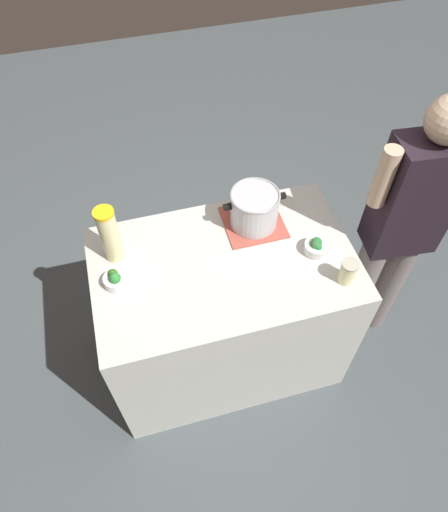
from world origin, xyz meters
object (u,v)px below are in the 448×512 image
at_px(broccoli_bowl_front, 115,279).
at_px(lemonade_pitcher, 110,235).
at_px(cooking_pot, 254,208).
at_px(broccoli_bowl_center, 316,247).
at_px(person_cook, 400,229).
at_px(mason_jar, 348,272).

bearing_deg(broccoli_bowl_front, lemonade_pitcher, 83.73).
xyz_separation_m(cooking_pot, broccoli_bowl_center, (0.23, -0.25, -0.07)).
relative_size(broccoli_bowl_front, person_cook, 0.06).
distance_m(lemonade_pitcher, person_cook, 1.41).
xyz_separation_m(broccoli_bowl_center, person_cook, (0.46, 0.02, -0.04)).
relative_size(broccoli_bowl_front, broccoli_bowl_center, 0.93).
relative_size(lemonade_pitcher, broccoli_bowl_center, 2.63).
bearing_deg(lemonade_pitcher, person_cook, -8.50).
xyz_separation_m(lemonade_pitcher, mason_jar, (0.99, -0.42, -0.09)).
bearing_deg(broccoli_bowl_front, broccoli_bowl_center, -3.83).
height_order(cooking_pot, broccoli_bowl_center, cooking_pot).
xyz_separation_m(lemonade_pitcher, person_cook, (1.39, -0.21, -0.16)).
relative_size(cooking_pot, lemonade_pitcher, 1.01).
bearing_deg(cooking_pot, person_cook, -18.60).
xyz_separation_m(broccoli_bowl_front, person_cook, (1.40, -0.05, -0.04)).
distance_m(cooking_pot, mason_jar, 0.54).
bearing_deg(broccoli_bowl_center, cooking_pot, 132.68).
xyz_separation_m(mason_jar, broccoli_bowl_center, (-0.07, 0.19, -0.03)).
relative_size(cooking_pot, broccoli_bowl_center, 2.65).
bearing_deg(mason_jar, person_cook, 27.94).
bearing_deg(cooking_pot, mason_jar, -55.93).
bearing_deg(mason_jar, lemonade_pitcher, 157.20).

